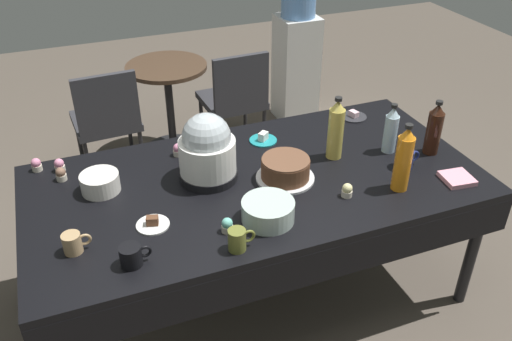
# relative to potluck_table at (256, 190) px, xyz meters

# --- Properties ---
(ground) EXTENTS (9.00, 9.00, 0.00)m
(ground) POSITION_rel_potluck_table_xyz_m (0.00, 0.00, -0.69)
(ground) COLOR brown
(potluck_table) EXTENTS (2.20, 1.10, 0.75)m
(potluck_table) POSITION_rel_potluck_table_xyz_m (0.00, 0.00, 0.00)
(potluck_table) COLOR black
(potluck_table) RESTS_ON ground
(frosted_layer_cake) EXTENTS (0.29, 0.29, 0.11)m
(frosted_layer_cake) POSITION_rel_potluck_table_xyz_m (0.13, -0.05, 0.12)
(frosted_layer_cake) COLOR silver
(frosted_layer_cake) RESTS_ON potluck_table
(slow_cooker) EXTENTS (0.29, 0.29, 0.34)m
(slow_cooker) POSITION_rel_potluck_table_xyz_m (-0.21, 0.10, 0.22)
(slow_cooker) COLOR black
(slow_cooker) RESTS_ON potluck_table
(glass_salad_bowl) EXTENTS (0.23, 0.23, 0.10)m
(glass_salad_bowl) POSITION_rel_potluck_table_xyz_m (-0.07, -0.32, 0.11)
(glass_salad_bowl) COLOR #B2C6BC
(glass_salad_bowl) RESTS_ON potluck_table
(ceramic_snack_bowl) EXTENTS (0.18, 0.18, 0.09)m
(ceramic_snack_bowl) POSITION_rel_potluck_table_xyz_m (-0.72, 0.17, 0.11)
(ceramic_snack_bowl) COLOR silver
(ceramic_snack_bowl) RESTS_ON potluck_table
(dessert_plate_white) EXTENTS (0.14, 0.14, 0.05)m
(dessert_plate_white) POSITION_rel_potluck_table_xyz_m (-0.55, -0.18, 0.07)
(dessert_plate_white) COLOR white
(dessert_plate_white) RESTS_ON potluck_table
(dessert_plate_charcoal) EXTENTS (0.15, 0.15, 0.04)m
(dessert_plate_charcoal) POSITION_rel_potluck_table_xyz_m (0.78, 0.40, 0.07)
(dessert_plate_charcoal) COLOR #2D2D33
(dessert_plate_charcoal) RESTS_ON potluck_table
(dessert_plate_teal) EXTENTS (0.15, 0.15, 0.05)m
(dessert_plate_teal) POSITION_rel_potluck_table_xyz_m (0.17, 0.34, 0.07)
(dessert_plate_teal) COLOR teal
(dessert_plate_teal) RESTS_ON potluck_table
(cupcake_cocoa) EXTENTS (0.05, 0.05, 0.07)m
(cupcake_cocoa) POSITION_rel_potluck_table_xyz_m (-0.30, 0.36, 0.09)
(cupcake_cocoa) COLOR beige
(cupcake_cocoa) RESTS_ON potluck_table
(cupcake_vanilla) EXTENTS (0.05, 0.05, 0.07)m
(cupcake_vanilla) POSITION_rel_potluck_table_xyz_m (0.34, -0.29, 0.09)
(cupcake_vanilla) COLOR beige
(cupcake_vanilla) RESTS_ON potluck_table
(cupcake_lemon) EXTENTS (0.05, 0.05, 0.07)m
(cupcake_lemon) POSITION_rel_potluck_table_xyz_m (-0.88, 0.43, 0.09)
(cupcake_lemon) COLOR beige
(cupcake_lemon) RESTS_ON potluck_table
(cupcake_rose) EXTENTS (0.05, 0.05, 0.07)m
(cupcake_rose) POSITION_rel_potluck_table_xyz_m (-0.26, -0.33, 0.09)
(cupcake_rose) COLOR beige
(cupcake_rose) RESTS_ON potluck_table
(cupcake_mint) EXTENTS (0.05, 0.05, 0.07)m
(cupcake_mint) POSITION_rel_potluck_table_xyz_m (-0.99, 0.47, 0.09)
(cupcake_mint) COLOR beige
(cupcake_mint) RESTS_ON potluck_table
(cupcake_berry) EXTENTS (0.05, 0.05, 0.07)m
(cupcake_berry) POSITION_rel_potluck_table_xyz_m (-0.88, 0.34, 0.09)
(cupcake_berry) COLOR beige
(cupcake_berry) RESTS_ON potluck_table
(soda_bottle_water) EXTENTS (0.07, 0.07, 0.27)m
(soda_bottle_water) POSITION_rel_potluck_table_xyz_m (0.75, -0.00, 0.19)
(soda_bottle_water) COLOR silver
(soda_bottle_water) RESTS_ON potluck_table
(soda_bottle_cola) EXTENTS (0.08, 0.08, 0.30)m
(soda_bottle_cola) POSITION_rel_potluck_table_xyz_m (0.95, -0.09, 0.20)
(soda_bottle_cola) COLOR #33190F
(soda_bottle_cola) RESTS_ON potluck_table
(soda_bottle_ginger_ale) EXTENTS (0.08, 0.08, 0.34)m
(soda_bottle_ginger_ale) POSITION_rel_potluck_table_xyz_m (0.45, 0.05, 0.22)
(soda_bottle_ginger_ale) COLOR gold
(soda_bottle_ginger_ale) RESTS_ON potluck_table
(soda_bottle_orange_juice) EXTENTS (0.08, 0.08, 0.34)m
(soda_bottle_orange_juice) POSITION_rel_potluck_table_xyz_m (0.61, -0.32, 0.22)
(soda_bottle_orange_juice) COLOR orange
(soda_bottle_orange_juice) RESTS_ON potluck_table
(coffee_mug_black) EXTENTS (0.13, 0.09, 0.09)m
(coffee_mug_black) POSITION_rel_potluck_table_xyz_m (-0.67, -0.39, 0.11)
(coffee_mug_black) COLOR black
(coffee_mug_black) RESTS_ON potluck_table
(coffee_mug_navy) EXTENTS (0.13, 0.09, 0.09)m
(coffee_mug_navy) POSITION_rel_potluck_table_xyz_m (0.74, -0.17, 0.11)
(coffee_mug_navy) COLOR navy
(coffee_mug_navy) RESTS_ON potluck_table
(coffee_mug_olive) EXTENTS (0.12, 0.07, 0.10)m
(coffee_mug_olive) POSITION_rel_potluck_table_xyz_m (-0.25, -0.45, 0.11)
(coffee_mug_olive) COLOR olive
(coffee_mug_olive) RESTS_ON potluck_table
(coffee_mug_tan) EXTENTS (0.12, 0.08, 0.09)m
(coffee_mug_tan) POSITION_rel_potluck_table_xyz_m (-0.88, -0.23, 0.11)
(coffee_mug_tan) COLOR tan
(coffee_mug_tan) RESTS_ON potluck_table
(paper_napkin_stack) EXTENTS (0.15, 0.15, 0.02)m
(paper_napkin_stack) POSITION_rel_potluck_table_xyz_m (0.91, -0.37, 0.07)
(paper_napkin_stack) COLOR pink
(paper_napkin_stack) RESTS_ON potluck_table
(maroon_chair_left) EXTENTS (0.47, 0.47, 0.85)m
(maroon_chair_left) POSITION_rel_potluck_table_xyz_m (-0.55, 1.47, -0.20)
(maroon_chair_left) COLOR #333338
(maroon_chair_left) RESTS_ON ground
(maroon_chair_right) EXTENTS (0.46, 0.46, 0.85)m
(maroon_chair_right) POSITION_rel_potluck_table_xyz_m (0.40, 1.47, -0.20)
(maroon_chair_right) COLOR #333338
(maroon_chair_right) RESTS_ON ground
(round_cafe_table) EXTENTS (0.60, 0.60, 0.72)m
(round_cafe_table) POSITION_rel_potluck_table_xyz_m (-0.05, 1.69, -0.19)
(round_cafe_table) COLOR #473323
(round_cafe_table) RESTS_ON ground
(water_cooler) EXTENTS (0.32, 0.32, 1.24)m
(water_cooler) POSITION_rel_potluck_table_xyz_m (1.10, 1.88, -0.10)
(water_cooler) COLOR silver
(water_cooler) RESTS_ON ground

